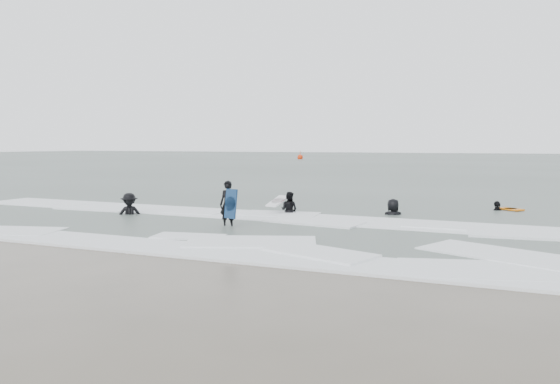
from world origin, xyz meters
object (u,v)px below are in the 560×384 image
at_px(surfer_centre, 228,228).
at_px(surfer_right_near, 497,212).
at_px(surfer_right_far, 393,216).
at_px(surfer_wading, 289,215).
at_px(surfer_breaker, 130,216).
at_px(buoy, 300,157).

distance_m(surfer_centre, surfer_right_near, 11.59).
xyz_separation_m(surfer_right_near, surfer_right_far, (-3.64, -3.16, 0.00)).
height_order(surfer_centre, surfer_right_near, surfer_centre).
bearing_deg(surfer_centre, surfer_right_near, 43.34).
xyz_separation_m(surfer_centre, surfer_right_near, (8.00, 8.39, 0.00)).
distance_m(surfer_wading, surfer_breaker, 6.21).
height_order(surfer_wading, surfer_breaker, surfer_breaker).
height_order(surfer_centre, surfer_wading, surfer_centre).
xyz_separation_m(surfer_breaker, surfer_right_near, (12.98, 7.32, 0.00)).
bearing_deg(surfer_wading, surfer_breaker, 31.93).
bearing_deg(surfer_wading, buoy, -63.55).
distance_m(surfer_wading, surfer_right_near, 8.70).
xyz_separation_m(surfer_right_near, buoy, (-36.18, 67.89, 0.42)).
bearing_deg(buoy, surfer_breaker, -72.85).
relative_size(surfer_centre, surfer_right_near, 1.00).
relative_size(surfer_breaker, buoy, 1.06).
bearing_deg(surfer_right_near, surfer_centre, -0.43).
distance_m(surfer_right_near, surfer_right_far, 4.82).
relative_size(surfer_centre, surfer_wading, 1.09).
xyz_separation_m(surfer_wading, surfer_right_far, (3.82, 1.32, 0.00)).
relative_size(surfer_right_near, surfer_right_far, 0.87).
distance_m(surfer_breaker, surfer_right_near, 14.90).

